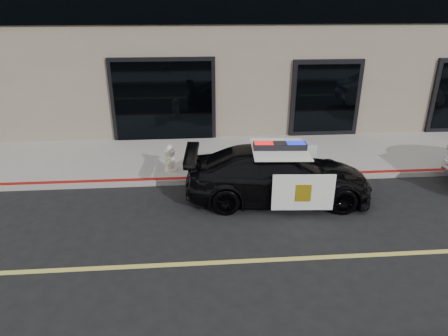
{
  "coord_description": "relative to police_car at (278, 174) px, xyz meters",
  "views": [
    {
      "loc": [
        -0.04,
        -6.21,
        4.59
      ],
      "look_at": [
        0.63,
        2.2,
        1.0
      ],
      "focal_mm": 32.0,
      "sensor_mm": 36.0,
      "label": 1
    }
  ],
  "objects": [
    {
      "name": "sidewalk_n",
      "position": [
        -1.98,
        2.75,
        -0.58
      ],
      "size": [
        60.0,
        3.5,
        0.15
      ],
      "primitive_type": "cube",
      "color": "gray",
      "rests_on": "ground"
    },
    {
      "name": "fire_hydrant",
      "position": [
        -2.69,
        1.59,
        -0.15
      ],
      "size": [
        0.35,
        0.49,
        0.77
      ],
      "color": "silver",
      "rests_on": "sidewalk_n"
    },
    {
      "name": "police_car",
      "position": [
        0.0,
        0.0,
        0.0
      ],
      "size": [
        2.46,
        4.75,
        1.47
      ],
      "color": "black",
      "rests_on": "ground"
    },
    {
      "name": "ground",
      "position": [
        -1.98,
        -2.5,
        -0.66
      ],
      "size": [
        120.0,
        120.0,
        0.0
      ],
      "primitive_type": "plane",
      "color": "black",
      "rests_on": "ground"
    }
  ]
}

